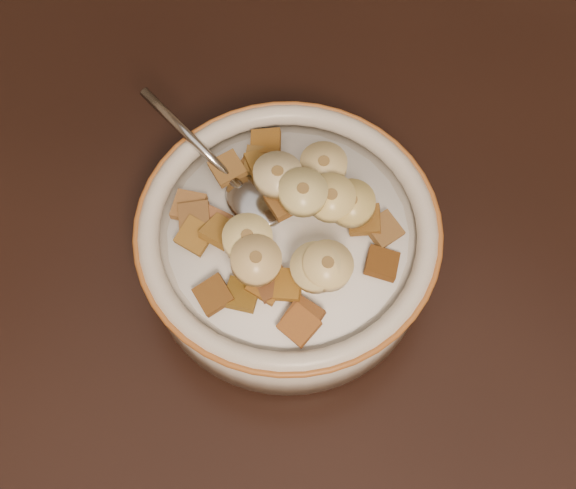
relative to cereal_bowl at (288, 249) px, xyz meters
The scene contains 35 objects.
cereal_bowl is the anchor object (origin of this frame).
milk 0.02m from the cereal_bowl, ahead, with size 0.16×0.16×0.00m, color white.
spoon 0.04m from the cereal_bowl, 165.63° to the left, with size 0.03×0.05×0.01m, color #A4A4A4.
cereal_square_0 0.05m from the cereal_bowl, 132.47° to the left, with size 0.02×0.02×0.01m, color brown.
cereal_square_1 0.07m from the cereal_bowl, 104.48° to the right, with size 0.02×0.02×0.01m, color brown.
cereal_square_2 0.06m from the cereal_bowl, 37.15° to the left, with size 0.02×0.02×0.01m, color brown.
cereal_square_3 0.07m from the cereal_bowl, ahead, with size 0.02×0.02×0.01m, color brown.
cereal_square_4 0.07m from the cereal_bowl, 144.34° to the right, with size 0.02×0.02×0.01m, color brown.
cereal_square_5 0.06m from the cereal_bowl, 140.51° to the left, with size 0.02×0.02×0.01m, color brown.
cereal_square_6 0.06m from the cereal_bowl, 153.85° to the right, with size 0.02×0.02×0.01m, color brown.
cereal_square_7 0.07m from the cereal_bowl, 162.70° to the left, with size 0.02×0.02×0.01m, color brown.
cereal_square_8 0.07m from the cereal_bowl, 164.41° to the right, with size 0.02×0.02×0.01m, color #945B31.
cereal_square_9 0.05m from the cereal_bowl, 96.26° to the left, with size 0.02×0.02×0.01m, color brown.
cereal_square_10 0.05m from the cereal_bowl, 109.66° to the left, with size 0.02×0.02×0.01m, color brown.
cereal_square_11 0.06m from the cereal_bowl, 139.68° to the left, with size 0.02×0.02×0.01m, color brown.
cereal_square_12 0.06m from the cereal_bowl, 143.41° to the right, with size 0.02×0.02×0.01m, color olive.
cereal_square_13 0.06m from the cereal_bowl, 91.96° to the right, with size 0.02×0.02×0.01m, color brown.
cereal_square_14 0.06m from the cereal_bowl, 141.24° to the left, with size 0.02×0.02×0.01m, color brown.
cereal_square_15 0.07m from the cereal_bowl, 133.29° to the left, with size 0.02×0.02×0.01m, color brown.
cereal_square_16 0.05m from the cereal_bowl, 78.00° to the right, with size 0.02×0.02×0.01m, color #885C19.
cereal_square_17 0.07m from the cereal_bowl, 30.61° to the left, with size 0.02×0.02×0.01m, color brown.
cereal_square_18 0.07m from the cereal_bowl, 53.93° to the right, with size 0.02×0.02×0.01m, color brown.
cereal_square_19 0.07m from the cereal_bowl, 156.34° to the right, with size 0.02×0.02×0.01m, color brown.
cereal_square_20 0.05m from the cereal_bowl, 73.74° to the right, with size 0.02×0.02×0.01m, color brown.
cereal_square_21 0.05m from the cereal_bowl, 61.85° to the right, with size 0.02×0.02×0.01m, color #8B5F19.
cereal_square_22 0.07m from the cereal_bowl, 51.06° to the right, with size 0.02×0.02×0.01m, color brown.
banana_slice_0 0.06m from the cereal_bowl, 90.26° to the left, with size 0.03×0.03×0.01m, color #E1CA87.
banana_slice_1 0.06m from the cereal_bowl, 80.97° to the left, with size 0.03×0.03×0.01m, color #F8E686.
banana_slice_2 0.06m from the cereal_bowl, 135.27° to the left, with size 0.03×0.03×0.01m, color beige.
banana_slice_3 0.06m from the cereal_bowl, 44.81° to the left, with size 0.03×0.03×0.01m, color #D6B868.
banana_slice_4 0.06m from the cereal_bowl, 113.43° to the right, with size 0.03×0.03×0.01m, color #FEE9A2.
banana_slice_5 0.06m from the cereal_bowl, 89.98° to the right, with size 0.03×0.03×0.01m, color #CFB47E.
banana_slice_6 0.06m from the cereal_bowl, 53.91° to the left, with size 0.03×0.03×0.01m, color #F6E57E.
banana_slice_7 0.06m from the cereal_bowl, 34.71° to the right, with size 0.03×0.03×0.01m, color beige.
banana_slice_8 0.07m from the cereal_bowl, 26.14° to the right, with size 0.03×0.03×0.01m, color #E3C972.
Camera 1 is at (-0.07, -0.09, 1.26)m, focal length 50.00 mm.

